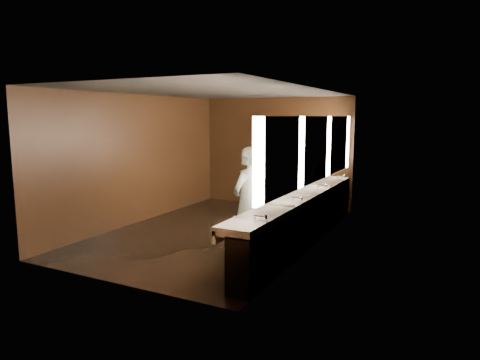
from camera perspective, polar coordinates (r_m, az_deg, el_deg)
name	(u,v)px	position (r m, az deg, el deg)	size (l,w,h in m)	color
floor	(219,232)	(8.75, -2.86, -6.93)	(6.00, 6.00, 0.00)	black
ceiling	(218,91)	(8.45, -3.01, 11.70)	(4.00, 6.00, 0.02)	#2D2D2B
wall_back	(276,152)	(11.17, 4.78, 3.71)	(4.00, 0.02, 2.80)	black
wall_front	(108,185)	(6.10, -17.14, -0.60)	(4.00, 0.02, 2.80)	black
wall_left	(139,159)	(9.64, -13.31, 2.75)	(0.02, 6.00, 2.80)	black
wall_right	(316,169)	(7.69, 10.10, 1.46)	(0.02, 6.00, 2.80)	black
sink_counter	(304,218)	(7.91, 8.49, -4.97)	(0.55, 5.40, 1.01)	black
mirror_band	(315,149)	(7.66, 10.02, 4.06)	(0.06, 5.03, 1.15)	#FDE3C7
person	(248,202)	(7.14, 1.01, -2.90)	(0.67, 0.44, 1.83)	#96C8E0
trash_bin	(254,253)	(6.57, 1.92, -9.74)	(0.35, 0.35, 0.54)	black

